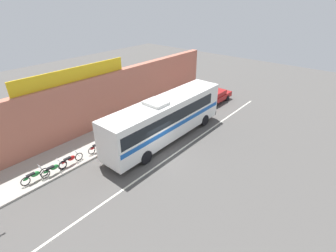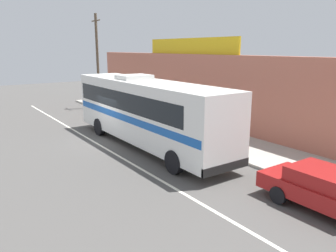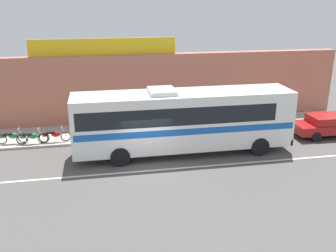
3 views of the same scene
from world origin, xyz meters
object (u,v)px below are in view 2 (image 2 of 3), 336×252
object	(u,v)px
motorcycle_black	(114,106)
parked_car	(330,190)
intercity_bus	(145,109)
motorcycle_red	(142,115)
utility_pole	(98,60)
motorcycle_purple	(118,108)
pedestrian_far_left	(208,121)
motorcycle_blue	(127,110)

from	to	relation	value
motorcycle_black	parked_car	bearing A→B (deg)	-5.42
intercity_bus	motorcycle_red	distance (m)	5.78
parked_car	utility_pole	size ratio (longest dim) A/B	0.58
motorcycle_red	motorcycle_black	distance (m)	4.87
parked_car	motorcycle_purple	distance (m)	18.48
utility_pole	motorcycle_black	world-z (taller)	utility_pole
parked_car	intercity_bus	bearing A→B (deg)	-174.14
utility_pole	pedestrian_far_left	bearing A→B (deg)	4.96
parked_car	motorcycle_blue	world-z (taller)	parked_car
motorcycle_red	motorcycle_blue	xyz separation A→B (m)	(-2.38, 0.02, 0.00)
utility_pole	pedestrian_far_left	size ratio (longest dim) A/B	5.06
pedestrian_far_left	motorcycle_red	bearing A→B (deg)	-168.72
utility_pole	motorcycle_black	distance (m)	4.48
parked_car	motorcycle_red	xyz separation A→B (m)	(-14.72, 1.66, -0.17)
motorcycle_red	motorcycle_purple	size ratio (longest dim) A/B	1.06
intercity_bus	motorcycle_red	xyz separation A→B (m)	(-4.90, 2.67, -1.50)
utility_pole	motorcycle_purple	xyz separation A→B (m)	(3.74, -0.05, -3.66)
motorcycle_purple	motorcycle_blue	bearing A→B (deg)	3.53
intercity_bus	utility_pole	size ratio (longest dim) A/B	1.54
parked_car	motorcycle_red	bearing A→B (deg)	173.57
motorcycle_red	motorcycle_blue	size ratio (longest dim) A/B	1.04
motorcycle_red	motorcycle_black	bearing A→B (deg)	177.63
parked_car	motorcycle_black	distance (m)	19.67
utility_pole	motorcycle_red	world-z (taller)	utility_pole
utility_pole	motorcycle_blue	xyz separation A→B (m)	(5.04, 0.03, -3.66)
motorcycle_red	motorcycle_black	xyz separation A→B (m)	(-4.86, 0.20, 0.00)
parked_car	utility_pole	world-z (taller)	utility_pole
intercity_bus	utility_pole	distance (m)	12.79
intercity_bus	motorcycle_purple	bearing A→B (deg)	163.10
intercity_bus	motorcycle_blue	bearing A→B (deg)	159.73
pedestrian_far_left	parked_car	bearing A→B (deg)	-17.09
motorcycle_black	motorcycle_blue	size ratio (longest dim) A/B	0.97
intercity_bus	pedestrian_far_left	bearing A→B (deg)	78.71
motorcycle_blue	utility_pole	bearing A→B (deg)	-179.65
parked_car	pedestrian_far_left	distance (m)	9.49
motorcycle_red	motorcycle_black	world-z (taller)	same
motorcycle_black	pedestrian_far_left	bearing A→B (deg)	5.04
motorcycle_black	motorcycle_blue	distance (m)	2.48
motorcycle_red	pedestrian_far_left	bearing A→B (deg)	11.28
motorcycle_black	pedestrian_far_left	xyz separation A→B (m)	(10.52, 0.93, 0.47)
motorcycle_purple	pedestrian_far_left	world-z (taller)	pedestrian_far_left
motorcycle_red	intercity_bus	bearing A→B (deg)	-28.55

